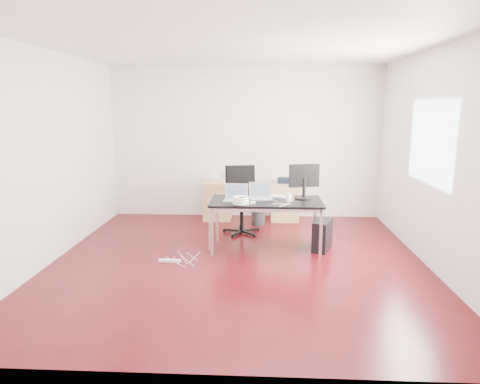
{
  "coord_description": "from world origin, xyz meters",
  "views": [
    {
      "loc": [
        0.31,
        -5.48,
        2.06
      ],
      "look_at": [
        0.0,
        0.55,
        0.85
      ],
      "focal_mm": 32.0,
      "sensor_mm": 36.0,
      "label": 1
    }
  ],
  "objects_px": {
    "pc_tower": "(322,235)",
    "desk": "(266,204)",
    "filing_cabinet_left": "(218,200)",
    "office_chair": "(241,196)",
    "filing_cabinet_right": "(285,201)"
  },
  "relations": [
    {
      "from": "office_chair",
      "to": "filing_cabinet_left",
      "type": "relative_size",
      "value": 1.54
    },
    {
      "from": "desk",
      "to": "filing_cabinet_left",
      "type": "relative_size",
      "value": 2.29
    },
    {
      "from": "office_chair",
      "to": "desk",
      "type": "bearing_deg",
      "value": -73.76
    },
    {
      "from": "office_chair",
      "to": "filing_cabinet_left",
      "type": "xyz_separation_m",
      "value": [
        -0.48,
        0.83,
        -0.26
      ]
    },
    {
      "from": "desk",
      "to": "pc_tower",
      "type": "relative_size",
      "value": 3.56
    },
    {
      "from": "filing_cabinet_left",
      "to": "pc_tower",
      "type": "xyz_separation_m",
      "value": [
        1.7,
        -1.67,
        -0.13
      ]
    },
    {
      "from": "filing_cabinet_left",
      "to": "filing_cabinet_right",
      "type": "relative_size",
      "value": 1.0
    },
    {
      "from": "desk",
      "to": "filing_cabinet_left",
      "type": "height_order",
      "value": "desk"
    },
    {
      "from": "office_chair",
      "to": "filing_cabinet_left",
      "type": "height_order",
      "value": "office_chair"
    },
    {
      "from": "filing_cabinet_left",
      "to": "filing_cabinet_right",
      "type": "xyz_separation_m",
      "value": [
        1.24,
        0.0,
        0.0
      ]
    },
    {
      "from": "pc_tower",
      "to": "office_chair",
      "type": "bearing_deg",
      "value": 167.18
    },
    {
      "from": "office_chair",
      "to": "pc_tower",
      "type": "height_order",
      "value": "office_chair"
    },
    {
      "from": "desk",
      "to": "filing_cabinet_right",
      "type": "height_order",
      "value": "desk"
    },
    {
      "from": "pc_tower",
      "to": "desk",
      "type": "bearing_deg",
      "value": -157.27
    },
    {
      "from": "filing_cabinet_left",
      "to": "filing_cabinet_right",
      "type": "height_order",
      "value": "same"
    }
  ]
}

